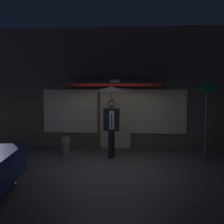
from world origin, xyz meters
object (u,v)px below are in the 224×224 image
(person_with_umbrella, at_px, (111,102))
(sidewalk_bollard_2, at_px, (65,148))
(sidewalk_bollard, at_px, (66,144))
(street_sign_post, at_px, (206,115))

(person_with_umbrella, bearing_deg, sidewalk_bollard_2, -173.16)
(person_with_umbrella, xyz_separation_m, sidewalk_bollard_2, (-1.51, 0.09, -1.50))
(sidewalk_bollard, xyz_separation_m, sidewalk_bollard_2, (0.17, -0.68, 0.01))
(person_with_umbrella, xyz_separation_m, street_sign_post, (2.83, -0.20, -0.36))
(person_with_umbrella, distance_m, street_sign_post, 2.86)
(street_sign_post, relative_size, sidewalk_bollard_2, 5.00)
(person_with_umbrella, relative_size, street_sign_post, 0.92)
(person_with_umbrella, relative_size, sidewalk_bollard, 4.78)
(person_with_umbrella, xyz_separation_m, sidewalk_bollard, (-1.68, 0.77, -1.51))
(sidewalk_bollard, bearing_deg, sidewalk_bollard_2, -76.11)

